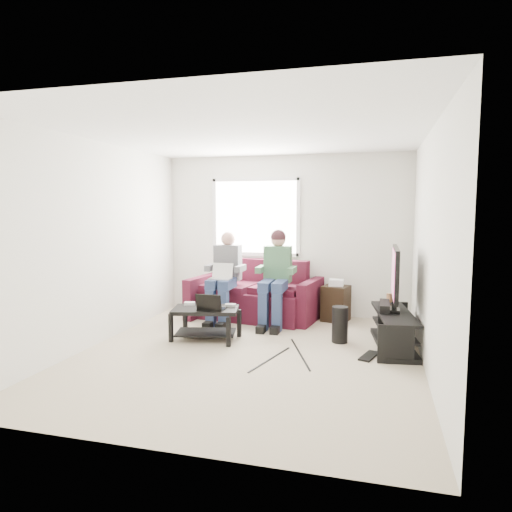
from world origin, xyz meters
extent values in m
plane|color=#C6B39A|center=(0.00, 0.00, 0.00)|extent=(4.50, 4.50, 0.00)
plane|color=white|center=(0.00, 0.00, 2.60)|extent=(4.50, 4.50, 0.00)
plane|color=silver|center=(0.00, 2.25, 1.30)|extent=(4.50, 0.00, 4.50)
plane|color=silver|center=(0.00, -2.25, 1.30)|extent=(4.50, 0.00, 4.50)
plane|color=silver|center=(-2.00, 0.00, 1.30)|extent=(0.00, 4.50, 4.50)
plane|color=silver|center=(2.00, 0.00, 1.30)|extent=(0.00, 4.50, 4.50)
cube|color=white|center=(-0.50, 2.24, 1.60)|extent=(1.40, 0.01, 1.20)
cube|color=silver|center=(-0.50, 2.23, 1.60)|extent=(1.48, 0.04, 1.28)
cube|color=#461120|center=(-0.39, 1.77, 0.23)|extent=(1.75, 1.11, 0.45)
cube|color=#461120|center=(-0.39, 2.15, 0.68)|extent=(1.64, 0.46, 0.46)
cube|color=#461120|center=(-1.28, 1.77, 0.32)|extent=(0.30, 0.98, 0.64)
cube|color=#461120|center=(0.51, 1.77, 0.32)|extent=(0.30, 0.98, 0.64)
cube|color=#461120|center=(-0.78, 1.75, 0.50)|extent=(0.86, 0.85, 0.10)
cube|color=#461120|center=(0.01, 1.75, 0.50)|extent=(0.86, 0.85, 0.10)
cube|color=navy|center=(-0.89, 1.30, 0.62)|extent=(0.16, 0.45, 0.14)
cube|color=navy|center=(-0.69, 1.30, 0.62)|extent=(0.16, 0.45, 0.14)
cube|color=navy|center=(-0.89, 1.12, 0.28)|extent=(0.13, 0.13, 0.55)
cube|color=navy|center=(-0.69, 1.12, 0.28)|extent=(0.13, 0.13, 0.55)
cube|color=#5B5B60|center=(-0.79, 1.63, 0.90)|extent=(0.40, 0.22, 0.55)
sphere|color=tan|center=(-0.79, 1.65, 1.27)|extent=(0.22, 0.22, 0.22)
cube|color=navy|center=(-0.09, 1.30, 0.62)|extent=(0.16, 0.45, 0.14)
cube|color=navy|center=(0.11, 1.30, 0.62)|extent=(0.16, 0.45, 0.14)
cube|color=navy|center=(-0.09, 1.12, 0.28)|extent=(0.13, 0.13, 0.55)
cube|color=navy|center=(0.11, 1.12, 0.28)|extent=(0.13, 0.13, 0.55)
cube|color=#535555|center=(0.01, 1.63, 0.90)|extent=(0.40, 0.22, 0.55)
sphere|color=tan|center=(0.01, 1.65, 1.27)|extent=(0.22, 0.22, 0.22)
sphere|color=#30181C|center=(0.01, 1.65, 1.31)|extent=(0.23, 0.23, 0.23)
cube|color=black|center=(-0.72, 0.48, 0.40)|extent=(0.95, 0.69, 0.05)
cube|color=black|center=(-0.72, 0.48, 0.09)|extent=(0.85, 0.60, 0.02)
cube|color=black|center=(-1.12, 0.25, 0.19)|extent=(0.05, 0.05, 0.38)
cube|color=black|center=(-0.32, 0.25, 0.19)|extent=(0.05, 0.05, 0.38)
cube|color=black|center=(-1.12, 0.71, 0.19)|extent=(0.05, 0.05, 0.38)
cube|color=black|center=(-0.32, 0.71, 0.19)|extent=(0.05, 0.05, 0.38)
cube|color=silver|center=(-1.00, 0.60, 0.45)|extent=(0.16, 0.12, 0.04)
cube|color=black|center=(-0.82, 0.66, 0.45)|extent=(0.16, 0.13, 0.04)
cube|color=gray|center=(-0.42, 0.63, 0.45)|extent=(0.15, 0.11, 0.04)
cube|color=black|center=(1.70, 0.78, 0.43)|extent=(0.59, 1.39, 0.04)
cube|color=black|center=(1.70, 0.78, 0.22)|extent=(0.54, 1.32, 0.03)
cube|color=black|center=(1.70, 0.78, 0.03)|extent=(0.59, 1.39, 0.06)
cube|color=black|center=(1.70, 0.13, 0.22)|extent=(0.40, 0.10, 0.45)
cube|color=black|center=(1.70, 1.43, 0.22)|extent=(0.40, 0.10, 0.45)
cube|color=black|center=(1.70, 0.88, 0.47)|extent=(0.12, 0.40, 0.04)
cube|color=black|center=(1.70, 0.88, 0.55)|extent=(0.06, 0.06, 0.12)
cube|color=black|center=(1.70, 0.88, 0.93)|extent=(0.05, 1.10, 0.65)
cube|color=#D53281|center=(1.67, 0.88, 0.93)|extent=(0.01, 1.01, 0.58)
cube|color=black|center=(1.58, 0.88, 0.50)|extent=(0.12, 0.50, 0.10)
cylinder|color=#966340|center=(1.65, 1.41, 0.51)|extent=(0.08, 0.08, 0.12)
cube|color=silver|center=(1.70, 0.38, 0.27)|extent=(0.30, 0.22, 0.06)
cube|color=gray|center=(1.70, 1.08, 0.28)|extent=(0.34, 0.26, 0.08)
cube|color=black|center=(1.70, 0.73, 0.27)|extent=(0.38, 0.30, 0.07)
cylinder|color=black|center=(1.02, 0.81, 0.24)|extent=(0.21, 0.21, 0.47)
cube|color=black|center=(1.41, 0.30, 0.01)|extent=(0.25, 0.42, 0.02)
cube|color=black|center=(0.87, 1.95, 0.28)|extent=(0.37, 0.37, 0.55)
cube|color=silver|center=(0.87, 1.95, 0.60)|extent=(0.22, 0.18, 0.10)
camera|label=1|loc=(1.46, -5.10, 1.76)|focal=32.00mm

